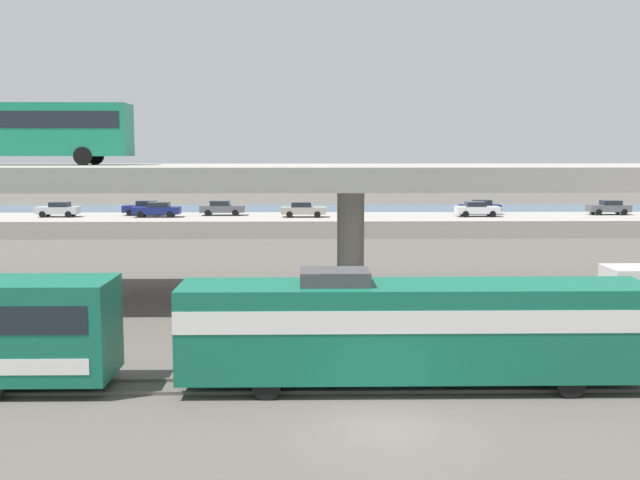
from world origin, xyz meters
name	(u,v)px	position (x,y,z in m)	size (l,w,h in m)	color
ground_plane	(389,428)	(0.00, 0.00, 0.00)	(260.00, 260.00, 0.00)	#565149
rail_strip_near	(378,392)	(0.00, 3.24, 0.06)	(110.00, 0.12, 0.12)	#59544C
rail_strip_far	(374,379)	(0.00, 4.76, 0.06)	(110.00, 0.12, 0.12)	#59544C
train_locomotive	(438,326)	(2.13, 4.00, 2.19)	(17.49, 3.04, 4.18)	#14664C
highway_overpass	(351,179)	(0.00, 20.00, 6.75)	(96.00, 11.38, 7.48)	#9E998E
transit_bus_on_overpass	(21,128)	(-18.33, 21.24, 9.54)	(12.00, 2.68, 3.40)	#197A56
pier_parking_lot	(330,225)	(0.00, 55.00, 0.83)	(74.54, 10.96, 1.65)	#9E998E
parked_car_0	(58,209)	(-27.33, 55.06, 2.42)	(4.11, 1.89, 1.50)	#B7B7BC
parked_car_1	(145,208)	(-19.08, 56.96, 2.43)	(4.26, 1.95, 1.50)	navy
parked_car_2	(609,207)	(28.99, 56.67, 2.42)	(4.27, 1.84, 1.50)	#515459
parked_car_3	(480,207)	(15.79, 57.62, 2.42)	(4.17, 1.86, 1.50)	navy
parked_car_4	(477,209)	(14.77, 54.61, 2.43)	(4.38, 1.90, 1.50)	silver
parked_car_5	(157,209)	(-17.38, 54.65, 2.43)	(4.69, 1.82, 1.50)	navy
parked_car_6	(303,209)	(-2.76, 54.31, 2.43)	(4.45, 1.88, 1.50)	#9E998C
parked_car_7	(222,208)	(-11.10, 56.60, 2.43)	(4.49, 1.86, 1.50)	#515459
harbor_water	(325,214)	(0.00, 78.00, 0.00)	(140.00, 36.00, 0.01)	#385B7A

